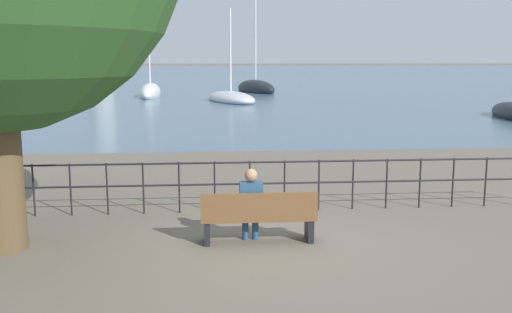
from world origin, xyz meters
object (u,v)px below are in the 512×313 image
at_px(park_bench, 259,218).
at_px(sailboat_1, 231,98).
at_px(sailboat_0, 150,92).
at_px(seated_person_left, 251,202).
at_px(harbor_lighthouse, 99,18).
at_px(sailboat_3, 256,88).

relative_size(park_bench, sailboat_1, 0.25).
relative_size(park_bench, sailboat_0, 0.22).
height_order(seated_person_left, sailboat_0, sailboat_0).
distance_m(sailboat_0, harbor_lighthouse, 60.17).
height_order(sailboat_3, harbor_lighthouse, harbor_lighthouse).
bearing_deg(sailboat_0, harbor_lighthouse, 103.61).
relative_size(park_bench, sailboat_3, 0.18).
bearing_deg(sailboat_3, sailboat_0, -169.55).
bearing_deg(harbor_lighthouse, seated_person_left, -78.46).
distance_m(sailboat_0, sailboat_1, 9.34).
bearing_deg(seated_person_left, harbor_lighthouse, 101.54).
bearing_deg(park_bench, sailboat_3, 85.21).
relative_size(sailboat_1, sailboat_3, 0.72).
xyz_separation_m(seated_person_left, sailboat_0, (-5.51, 39.84, -0.34)).
distance_m(seated_person_left, sailboat_0, 40.22).
relative_size(sailboat_3, harbor_lighthouse, 0.48).
relative_size(park_bench, seated_person_left, 1.53).
height_order(park_bench, harbor_lighthouse, harbor_lighthouse).
height_order(sailboat_0, sailboat_3, sailboat_3).
bearing_deg(sailboat_1, sailboat_0, 117.40).
height_order(park_bench, sailboat_0, sailboat_0).
xyz_separation_m(sailboat_0, harbor_lighthouse, (-14.38, 57.54, 10.15)).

